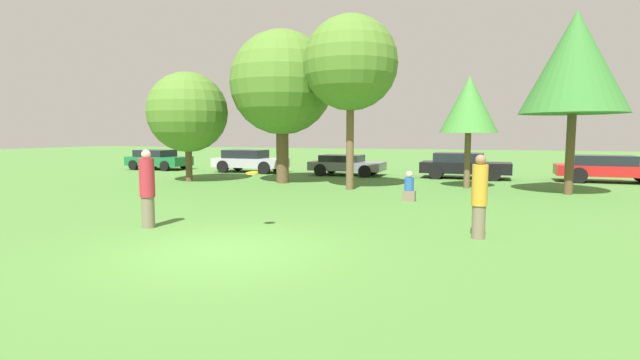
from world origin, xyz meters
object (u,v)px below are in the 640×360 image
(tree_1, at_px, (282,83))
(tree_3, at_px, (469,105))
(parked_car_grey, at_px, (346,164))
(parked_car_red, at_px, (608,168))
(parked_car_black, at_px, (463,165))
(frisbee, at_px, (252,173))
(tree_0, at_px, (187,112))
(parked_car_silver, at_px, (249,160))
(tree_4, at_px, (575,62))
(parked_car_green, at_px, (158,159))
(person_catcher, at_px, (479,196))
(person_thrower, at_px, (147,189))
(tree_2, at_px, (350,64))
(bystander_sitting, at_px, (409,189))

(tree_1, relative_size, tree_3, 1.49)
(parked_car_grey, relative_size, parked_car_red, 0.86)
(tree_3, relative_size, parked_car_black, 1.05)
(frisbee, height_order, parked_car_red, frisbee)
(tree_0, height_order, parked_car_silver, tree_0)
(frisbee, height_order, parked_car_black, frisbee)
(parked_car_black, bearing_deg, parked_car_grey, -177.29)
(parked_car_black, relative_size, parked_car_red, 0.94)
(tree_4, xyz_separation_m, parked_car_black, (-3.80, 5.19, -4.10))
(parked_car_green, distance_m, parked_car_black, 18.28)
(tree_1, height_order, parked_car_black, tree_1)
(person_catcher, xyz_separation_m, tree_4, (3.23, 8.67, 3.86))
(parked_car_green, bearing_deg, tree_4, -11.54)
(person_catcher, distance_m, tree_0, 15.45)
(tree_0, xyz_separation_m, parked_car_green, (-6.07, 5.68, -2.57))
(person_thrower, bearing_deg, tree_4, 33.42)
(tree_2, height_order, parked_car_black, tree_2)
(tree_1, xyz_separation_m, parked_car_black, (7.76, 4.77, -3.79))
(person_catcher, distance_m, tree_3, 9.91)
(parked_car_silver, relative_size, parked_car_black, 0.99)
(tree_4, bearing_deg, parked_car_green, 166.29)
(parked_car_red, bearing_deg, person_thrower, -128.92)
(tree_3, bearing_deg, person_thrower, -123.16)
(parked_car_green, bearing_deg, parked_car_black, 1.56)
(tree_0, relative_size, tree_2, 0.74)
(tree_3, bearing_deg, bystander_sitting, -111.52)
(tree_2, xyz_separation_m, parked_car_green, (-14.04, 6.44, -4.32))
(person_thrower, xyz_separation_m, parked_car_green, (-11.41, 15.30, -0.30))
(person_catcher, height_order, tree_4, tree_4)
(tree_3, bearing_deg, parked_car_silver, 160.53)
(frisbee, xyz_separation_m, parked_car_silver, (-7.48, 14.57, -0.64))
(tree_1, bearing_deg, tree_4, -2.07)
(tree_4, height_order, parked_car_grey, tree_4)
(tree_0, bearing_deg, parked_car_silver, 86.46)
(tree_1, xyz_separation_m, tree_3, (7.97, 0.50, -1.07))
(parked_car_silver, relative_size, parked_car_red, 0.93)
(tree_4, relative_size, parked_car_black, 1.52)
(tree_2, relative_size, parked_car_black, 1.57)
(bystander_sitting, height_order, tree_4, tree_4)
(bystander_sitting, bearing_deg, parked_car_green, 151.83)
(tree_0, height_order, parked_car_green, tree_0)
(tree_2, distance_m, tree_3, 5.11)
(person_thrower, height_order, parked_car_red, person_thrower)
(person_catcher, height_order, parked_car_grey, person_catcher)
(parked_car_green, bearing_deg, parked_car_grey, 1.00)
(tree_4, bearing_deg, tree_0, -178.93)
(frisbee, height_order, tree_2, tree_2)
(frisbee, xyz_separation_m, tree_4, (8.19, 9.38, 3.44))
(bystander_sitting, xyz_separation_m, parked_car_red, (7.89, 8.79, 0.26))
(tree_1, distance_m, tree_3, 8.06)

